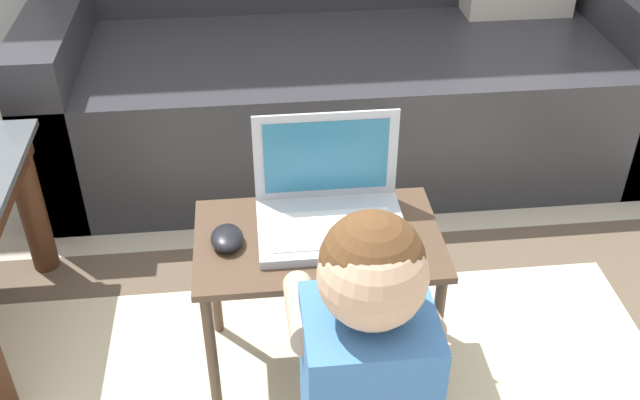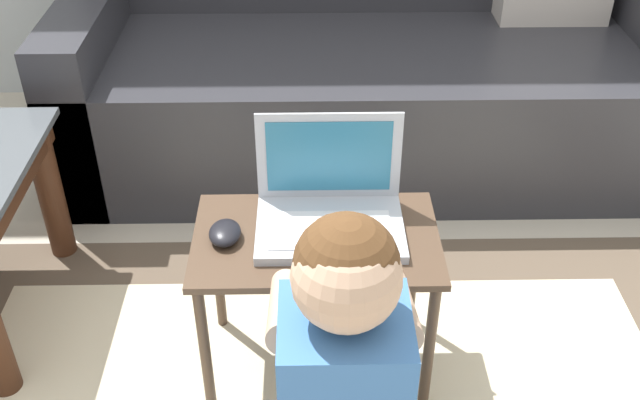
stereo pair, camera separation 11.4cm
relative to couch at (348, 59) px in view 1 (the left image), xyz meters
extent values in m
plane|color=beige|center=(-0.19, -1.15, -0.31)|extent=(16.00, 16.00, 0.00)
cube|color=#2D2D33|center=(-0.01, -0.06, -0.10)|extent=(1.96, 0.83, 0.41)
cube|color=#2D2D33|center=(-0.91, -0.06, -0.03)|extent=(0.16, 0.83, 0.56)
cube|color=#2D2D33|center=(0.89, -0.06, -0.03)|extent=(0.16, 0.83, 0.56)
cylinder|color=#422314|center=(-0.94, -0.61, -0.10)|extent=(0.07, 0.07, 0.42)
cube|color=#4C3828|center=(-0.21, -1.05, 0.07)|extent=(0.53, 0.32, 0.02)
cylinder|color=#4C3828|center=(-0.45, -1.19, -0.12)|extent=(0.02, 0.02, 0.38)
cylinder|color=#4C3828|center=(0.03, -1.19, -0.12)|extent=(0.02, 0.02, 0.38)
cylinder|color=#4C3828|center=(-0.45, -0.92, -0.12)|extent=(0.02, 0.02, 0.38)
cylinder|color=#4C3828|center=(0.03, -0.92, -0.12)|extent=(0.02, 0.02, 0.38)
cube|color=#B7BCC6|center=(-0.18, -1.04, 0.09)|extent=(0.31, 0.22, 0.02)
cube|color=silver|center=(-0.18, -1.06, 0.10)|extent=(0.26, 0.13, 0.00)
cube|color=#B7BCC6|center=(-0.18, -0.93, 0.21)|extent=(0.31, 0.01, 0.21)
cube|color=teal|center=(-0.18, -0.93, 0.21)|extent=(0.27, 0.00, 0.17)
ellipsoid|color=black|center=(-0.40, -1.06, 0.10)|extent=(0.07, 0.09, 0.03)
cube|color=#3D70B2|center=(-0.17, -1.46, 0.06)|extent=(0.21, 0.19, 0.37)
sphere|color=tan|center=(-0.17, -1.46, 0.32)|extent=(0.17, 0.17, 0.17)
sphere|color=brown|center=(-0.17, -1.45, 0.34)|extent=(0.16, 0.16, 0.16)
cylinder|color=tan|center=(-0.27, -1.35, 0.16)|extent=(0.06, 0.23, 0.12)
cylinder|color=tan|center=(-0.07, -1.35, 0.16)|extent=(0.06, 0.23, 0.12)
camera|label=1|loc=(-0.34, -2.30, 1.06)|focal=42.00mm
camera|label=2|loc=(-0.22, -2.30, 1.06)|focal=42.00mm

